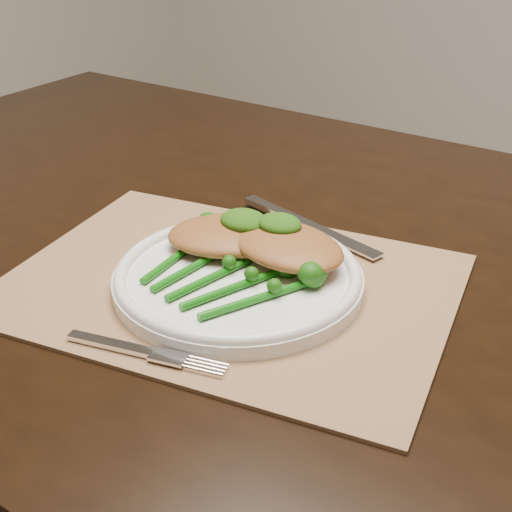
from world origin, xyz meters
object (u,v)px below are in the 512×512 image
Objects in this scene: chicken_fillet_left at (233,235)px; broccolini_bundle at (216,276)px; dining_table at (289,476)px; dinner_plate at (238,277)px; placemat at (229,285)px.

chicken_fillet_left reaches higher than broccolini_bundle.
dinner_plate reaches higher than dining_table.
dining_table is at bearing 91.92° from dinner_plate.
chicken_fillet_left is at bearing 110.37° from placemat.
broccolini_bundle reaches higher than dinner_plate.
dining_table is at bearing 27.33° from chicken_fillet_left.
placemat is 0.02m from dinner_plate.
dinner_plate is (0.01, 0.00, 0.01)m from placemat.
broccolini_bundle reaches higher than placemat.
dining_table is at bearing 97.46° from broccolini_bundle.
placemat is at bearing -94.87° from chicken_fillet_left.
chicken_fillet_left is (-0.04, -0.08, 0.41)m from dining_table.
broccolini_bundle is (-0.00, -0.02, 0.02)m from placemat.
broccolini_bundle reaches higher than dining_table.
placemat is at bearing -95.08° from dining_table.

